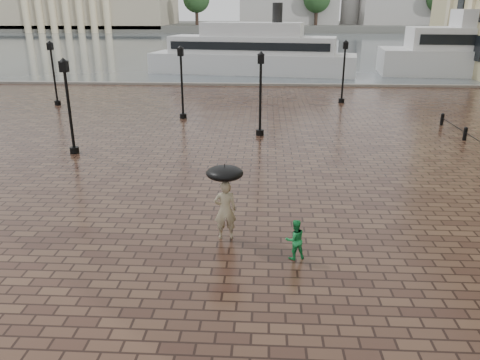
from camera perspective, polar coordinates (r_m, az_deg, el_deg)
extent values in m
plane|color=#351F18|center=(13.63, -11.35, -9.39)|extent=(300.00, 300.00, 0.00)
plane|color=#4E575E|center=(103.72, 1.35, 16.46)|extent=(240.00, 240.00, 0.00)
cube|color=slate|center=(44.08, -1.20, 11.48)|extent=(80.00, 0.60, 0.30)
cube|color=#4C4C47|center=(171.58, 2.13, 18.24)|extent=(300.00, 60.00, 2.00)
cube|color=#9F9C96|center=(161.61, 5.89, 20.87)|extent=(30.00, 22.00, 14.00)
cube|color=#9F9C96|center=(166.76, 18.71, 19.45)|extent=(25.00, 22.00, 11.00)
cylinder|color=#2D2119|center=(160.08, -18.82, 18.18)|extent=(1.00, 1.00, 8.00)
cylinder|color=#2D2119|center=(150.99, -5.28, 19.05)|extent=(1.00, 1.00, 8.00)
cylinder|color=#2D2119|center=(150.20, 9.24, 18.88)|extent=(1.00, 1.00, 8.00)
cylinder|color=#2D2119|center=(157.85, 23.00, 17.68)|extent=(1.00, 1.00, 8.00)
cylinder|color=black|center=(27.89, 25.74, 5.00)|extent=(0.20, 0.20, 0.60)
sphere|color=black|center=(27.82, 25.84, 5.64)|extent=(0.22, 0.22, 0.22)
cylinder|color=black|center=(31.06, 23.41, 6.72)|extent=(0.20, 0.20, 0.60)
sphere|color=black|center=(31.00, 23.49, 7.30)|extent=(0.22, 0.22, 0.22)
cylinder|color=black|center=(24.26, -19.53, 3.46)|extent=(0.44, 0.44, 0.30)
cylinder|color=black|center=(23.83, -20.05, 7.72)|extent=(0.14, 0.14, 4.00)
cube|color=black|center=(23.51, -20.68, 12.83)|extent=(0.35, 0.35, 0.50)
sphere|color=beige|center=(23.51, -20.68, 12.83)|extent=(0.28, 0.28, 0.28)
cylinder|color=black|center=(26.27, 2.43, 5.83)|extent=(0.44, 0.44, 0.30)
cylinder|color=black|center=(25.88, 2.49, 9.81)|extent=(0.14, 0.14, 4.00)
cube|color=black|center=(25.58, 2.57, 14.55)|extent=(0.35, 0.35, 0.50)
sphere|color=beige|center=(25.58, 2.57, 14.55)|extent=(0.28, 0.28, 0.28)
cylinder|color=black|center=(37.34, -21.35, 8.78)|extent=(0.44, 0.44, 0.30)
cylinder|color=black|center=(37.07, -21.71, 11.57)|extent=(0.14, 0.14, 4.00)
cube|color=black|center=(36.86, -22.15, 14.86)|extent=(0.35, 0.35, 0.50)
sphere|color=beige|center=(36.86, -22.15, 14.86)|extent=(0.28, 0.28, 0.28)
cylinder|color=black|center=(36.50, 12.26, 9.45)|extent=(0.44, 0.44, 0.30)
cylinder|color=black|center=(36.21, 12.48, 12.33)|extent=(0.14, 0.14, 4.00)
cube|color=black|center=(36.00, 12.74, 15.71)|extent=(0.35, 0.35, 0.50)
sphere|color=beige|center=(36.00, 12.74, 15.71)|extent=(0.28, 0.28, 0.28)
cylinder|color=black|center=(30.62, -6.94, 7.77)|extent=(0.44, 0.44, 0.30)
cylinder|color=black|center=(30.28, -7.09, 11.19)|extent=(0.14, 0.14, 4.00)
cube|color=black|center=(30.03, -7.27, 15.24)|extent=(0.35, 0.35, 0.50)
sphere|color=beige|center=(30.03, -7.27, 15.24)|extent=(0.28, 0.28, 0.28)
imported|color=tan|center=(14.12, -1.82, -3.67)|extent=(0.74, 0.55, 1.87)
imported|color=#1B9243|center=(13.22, 6.72, -7.21)|extent=(0.68, 0.60, 1.18)
cube|color=silver|center=(52.54, 1.47, 14.04)|extent=(22.67, 8.90, 2.12)
cube|color=silver|center=(52.37, 1.49, 16.15)|extent=(18.20, 7.47, 1.77)
cube|color=silver|center=(52.28, 1.51, 17.89)|extent=(11.14, 5.77, 1.41)
cylinder|color=black|center=(51.79, 4.58, 19.58)|extent=(1.06, 1.06, 2.12)
cube|color=black|center=(50.08, 0.95, 15.98)|extent=(16.58, 2.89, 0.80)
cube|color=black|center=(54.66, 1.99, 16.32)|extent=(16.58, 2.89, 0.80)
cylinder|color=black|center=(13.87, -1.85, -1.20)|extent=(0.02, 0.02, 0.95)
ellipsoid|color=black|center=(13.69, -1.88, 0.84)|extent=(1.10, 1.10, 0.39)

